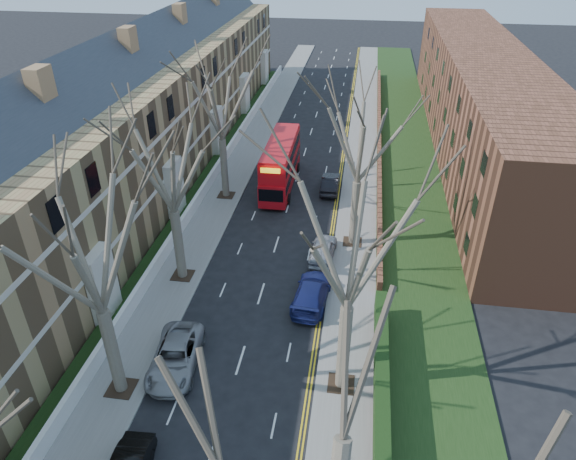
% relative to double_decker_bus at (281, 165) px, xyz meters
% --- Properties ---
extents(pavement_left, '(3.00, 102.00, 0.12)m').
position_rel_double_decker_bus_xyz_m(pavement_left, '(-4.76, 8.29, -2.02)').
color(pavement_left, slate).
rests_on(pavement_left, ground).
extents(pavement_right, '(3.00, 102.00, 0.12)m').
position_rel_double_decker_bus_xyz_m(pavement_right, '(7.24, 8.29, -2.02)').
color(pavement_right, slate).
rests_on(pavement_right, ground).
extents(terrace_left, '(9.70, 78.00, 13.60)m').
position_rel_double_decker_bus_xyz_m(terrace_left, '(-12.41, 0.29, 3.45)').
color(terrace_left, '#99764E').
rests_on(terrace_left, ground).
extents(flats_right, '(13.97, 54.00, 10.00)m').
position_rel_double_decker_bus_xyz_m(flats_right, '(18.70, 12.29, 2.90)').
color(flats_right, brown).
rests_on(flats_right, ground).
extents(front_wall_left, '(0.30, 78.00, 1.00)m').
position_rel_double_decker_bus_xyz_m(front_wall_left, '(-6.41, 0.29, -1.46)').
color(front_wall_left, white).
rests_on(front_wall_left, ground).
extents(grass_verge_right, '(6.00, 102.00, 0.06)m').
position_rel_double_decker_bus_xyz_m(grass_verge_right, '(11.74, 8.29, -1.93)').
color(grass_verge_right, '#1A3312').
rests_on(grass_verge_right, ground).
extents(tree_left_mid, '(10.50, 10.50, 14.71)m').
position_rel_double_decker_bus_xyz_m(tree_left_mid, '(-4.46, -24.71, 7.47)').
color(tree_left_mid, brown).
rests_on(tree_left_mid, ground).
extents(tree_left_far, '(10.15, 10.15, 14.22)m').
position_rel_double_decker_bus_xyz_m(tree_left_far, '(-4.46, -14.71, 7.16)').
color(tree_left_far, brown).
rests_on(tree_left_far, ground).
extents(tree_left_dist, '(10.50, 10.50, 14.71)m').
position_rel_double_decker_bus_xyz_m(tree_left_dist, '(-4.46, -2.71, 7.47)').
color(tree_left_dist, brown).
rests_on(tree_left_dist, ground).
extents(tree_right_mid, '(10.50, 10.50, 14.71)m').
position_rel_double_decker_bus_xyz_m(tree_right_mid, '(6.94, -22.71, 7.47)').
color(tree_right_mid, brown).
rests_on(tree_right_mid, ground).
extents(tree_right_far, '(10.15, 10.15, 14.22)m').
position_rel_double_decker_bus_xyz_m(tree_right_far, '(6.94, -8.71, 7.16)').
color(tree_right_far, brown).
rests_on(tree_right_far, ground).
extents(double_decker_bus, '(2.66, 10.12, 4.26)m').
position_rel_double_decker_bus_xyz_m(double_decker_bus, '(0.00, 0.00, 0.00)').
color(double_decker_bus, '#B90D14').
rests_on(double_decker_bus, ground).
extents(car_left_far, '(2.91, 5.47, 1.46)m').
position_rel_double_decker_bus_xyz_m(car_left_far, '(-2.15, -22.68, -1.35)').
color(car_left_far, gray).
rests_on(car_left_far, ground).
extents(car_right_near, '(2.54, 5.30, 1.49)m').
position_rel_double_decker_bus_xyz_m(car_right_near, '(4.64, -16.03, -1.34)').
color(car_right_near, navy).
rests_on(car_right_near, ground).
extents(car_right_mid, '(1.95, 4.37, 1.46)m').
position_rel_double_decker_bus_xyz_m(car_right_mid, '(4.89, -10.98, -1.36)').
color(car_right_mid, '#9798A0').
rests_on(car_right_mid, ground).
extents(car_right_far, '(1.53, 4.33, 1.42)m').
position_rel_double_decker_bus_xyz_m(car_right_far, '(4.54, -0.18, -1.37)').
color(car_right_far, black).
rests_on(car_right_far, ground).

